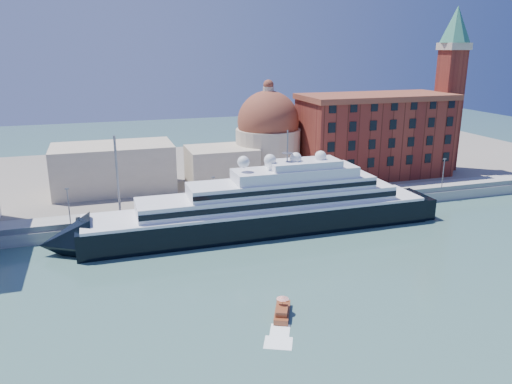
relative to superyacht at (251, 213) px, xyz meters
name	(u,v)px	position (x,y,z in m)	size (l,w,h in m)	color
ground	(257,283)	(-6.10, -23.00, -4.33)	(400.00, 400.00, 0.00)	#39635E
quay	(211,214)	(-6.10, 11.00, -3.08)	(180.00, 10.00, 2.50)	gray
land	(181,173)	(-6.10, 52.00, -3.33)	(260.00, 72.00, 2.00)	slate
quay_fence	(215,212)	(-6.10, 6.50, -1.23)	(180.00, 0.10, 1.20)	slate
superyacht	(251,213)	(0.00, 0.00, 0.00)	(83.86, 11.63, 25.06)	black
water_taxi	(282,311)	(-5.72, -34.07, -3.61)	(4.49, 6.53, 2.96)	brown
warehouse	(374,135)	(45.90, 29.00, 9.46)	(43.00, 19.00, 23.25)	maroon
campanile	(451,79)	(69.90, 29.00, 24.43)	(8.40, 8.40, 47.00)	maroon
church	(214,151)	(0.29, 34.72, 6.58)	(66.00, 18.00, 25.50)	beige
lamp_posts	(154,184)	(-18.77, 9.27, 5.52)	(120.80, 2.40, 18.00)	slate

